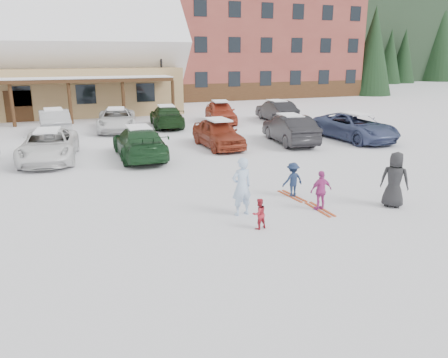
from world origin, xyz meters
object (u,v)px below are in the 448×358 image
object	(u,v)px
toddler_red	(259,214)
parked_car_11	(167,116)
parked_car_12	(220,112)
child_magenta	(321,191)
parked_car_9	(54,122)
child_navy	(293,180)
parked_car_3	(139,143)
parked_car_5	(290,129)
alpine_hotel	(227,17)
parked_car_4	(218,133)
parked_car_10	(117,120)
parked_car_6	(355,127)
bystander_dark	(395,180)
parked_car_2	(49,146)
adult_skier	(242,187)
lamp_post	(161,67)
parked_car_13	(276,111)

from	to	relation	value
toddler_red	parked_car_11	bearing A→B (deg)	-106.38
toddler_red	parked_car_12	bearing A→B (deg)	-117.99
child_magenta	parked_car_9	world-z (taller)	parked_car_9
child_magenta	parked_car_12	bearing A→B (deg)	-100.62
child_navy	parked_car_3	distance (m)	8.45
child_navy	parked_car_11	bearing A→B (deg)	-93.76
parked_car_3	parked_car_5	size ratio (longest dim) A/B	1.08
toddler_red	parked_car_5	distance (m)	12.32
parked_car_9	parked_car_11	distance (m)	6.94
alpine_hotel	child_navy	bearing A→B (deg)	-107.23
parked_car_4	parked_car_10	bearing A→B (deg)	119.73
parked_car_6	parked_car_9	distance (m)	17.51
bystander_dark	parked_car_2	xyz separation A→B (m)	(-10.30, 10.38, -0.18)
adult_skier	parked_car_10	world-z (taller)	adult_skier
parked_car_3	toddler_red	bearing A→B (deg)	99.70
lamp_post	toddler_red	xyz separation A→B (m)	(-2.94, -25.24, -3.22)
child_navy	parked_car_10	world-z (taller)	parked_car_10
adult_skier	parked_car_12	xyz separation A→B (m)	(5.54, 17.22, -0.13)
parked_car_3	parked_car_4	size ratio (longest dim) A/B	1.17
alpine_hotel	toddler_red	world-z (taller)	alpine_hotel
parked_car_3	parked_car_10	size ratio (longest dim) A/B	0.99
alpine_hotel	parked_car_6	size ratio (longest dim) A/B	5.88
parked_car_4	bystander_dark	bearing A→B (deg)	-80.44
parked_car_2	parked_car_9	bearing A→B (deg)	93.95
parked_car_2	parked_car_3	size ratio (longest dim) A/B	1.01
parked_car_10	lamp_post	bearing A→B (deg)	66.79
parked_car_3	parked_car_5	bearing A→B (deg)	-174.94
parked_car_2	parked_car_5	bearing A→B (deg)	4.88
toddler_red	parked_car_5	world-z (taller)	parked_car_5
parked_car_13	parked_car_10	bearing A→B (deg)	3.77
adult_skier	parked_car_2	world-z (taller)	adult_skier
parked_car_5	parked_car_12	xyz separation A→B (m)	(-1.10, 8.00, -0.00)
bystander_dark	parked_car_13	world-z (taller)	bystander_dark
toddler_red	parked_car_4	xyz separation A→B (m)	(2.61, 10.73, 0.29)
alpine_hotel	lamp_post	bearing A→B (deg)	-128.24
parked_car_2	parked_car_12	bearing A→B (deg)	40.99
alpine_hotel	parked_car_13	xyz separation A→B (m)	(-4.05, -20.97, -7.90)
adult_skier	bystander_dark	xyz separation A→B (m)	(4.79, -0.98, -0.00)
parked_car_4	parked_car_11	distance (m)	7.36
child_magenta	parked_car_12	xyz separation A→B (m)	(3.08, 17.67, 0.13)
toddler_red	child_navy	distance (m)	3.15
child_magenta	parked_car_4	distance (m)	10.01
parked_car_3	parked_car_11	xyz separation A→B (m)	(3.21, 8.31, -0.03)
parked_car_2	parked_car_10	bearing A→B (deg)	67.17
lamp_post	child_navy	distance (m)	23.27
parked_car_4	parked_car_12	bearing A→B (deg)	67.34
parked_car_5	parked_car_11	size ratio (longest dim) A/B	0.96
child_magenta	parked_car_4	xyz separation A→B (m)	(0.18, 10.01, 0.10)
parked_car_11	parked_car_13	bearing A→B (deg)	-175.21
child_navy	child_magenta	size ratio (longest dim) A/B	0.94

